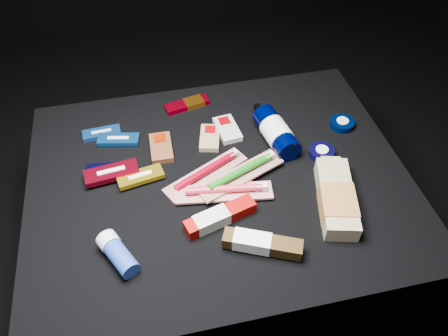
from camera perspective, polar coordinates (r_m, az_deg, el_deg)
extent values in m
plane|color=black|center=(1.46, -0.50, -11.61)|extent=(3.00, 3.00, 0.00)
cube|color=black|center=(1.29, -0.56, -7.04)|extent=(0.98, 0.78, 0.40)
cube|color=blue|center=(1.29, -15.68, 4.43)|extent=(0.11, 0.05, 0.01)
cube|color=#BBBBB7|center=(1.29, -15.69, 4.46)|extent=(0.06, 0.01, 0.01)
cube|color=#1356A5|center=(1.26, -13.62, 3.63)|extent=(0.12, 0.06, 0.01)
cube|color=silver|center=(1.26, -13.62, 3.66)|extent=(0.06, 0.02, 0.01)
cube|color=black|center=(1.17, -14.56, -0.35)|extent=(0.13, 0.06, 0.01)
cube|color=silver|center=(1.17, -14.56, -0.32)|extent=(0.07, 0.02, 0.02)
cube|color=gold|center=(1.14, -10.85, -1.13)|extent=(0.12, 0.06, 0.01)
cube|color=white|center=(1.14, -10.86, -1.10)|extent=(0.06, 0.02, 0.02)
cube|color=maroon|center=(1.16, -14.46, -0.61)|extent=(0.14, 0.07, 0.02)
cube|color=silver|center=(1.16, -14.47, -0.58)|extent=(0.07, 0.02, 0.02)
cube|color=#5A3019|center=(1.21, -8.20, 2.64)|extent=(0.06, 0.11, 0.02)
cube|color=#6F1400|center=(1.23, -8.34, 3.59)|extent=(0.03, 0.03, 0.02)
cube|color=#A7A7A1|center=(1.25, 0.45, 5.09)|extent=(0.07, 0.11, 0.02)
cube|color=#6F0004|center=(1.27, 0.04, 5.92)|extent=(0.03, 0.03, 0.02)
cube|color=#958155|center=(1.23, -1.88, 3.96)|extent=(0.08, 0.11, 0.02)
cube|color=#810006|center=(1.25, -1.82, 4.82)|extent=(0.04, 0.04, 0.02)
cube|color=maroon|center=(1.34, -4.87, 8.27)|extent=(0.14, 0.07, 0.01)
cube|color=#AB5D11|center=(1.35, -3.97, 8.56)|extent=(0.06, 0.05, 0.02)
cylinder|color=black|center=(1.21, 6.84, 4.64)|extent=(0.09, 0.18, 0.07)
cylinder|color=silver|center=(1.21, 6.91, 4.53)|extent=(0.08, 0.08, 0.07)
cylinder|color=black|center=(1.28, 4.94, 7.37)|extent=(0.03, 0.03, 0.02)
cube|color=black|center=(1.30, 4.51, 7.73)|extent=(0.02, 0.03, 0.01)
cylinder|color=black|center=(1.32, 15.16, 5.63)|extent=(0.07, 0.07, 0.02)
cylinder|color=silver|center=(1.31, 15.17, 5.68)|extent=(0.03, 0.03, 0.02)
cylinder|color=black|center=(1.21, 12.63, 2.02)|extent=(0.07, 0.07, 0.02)
cylinder|color=white|center=(1.21, 12.64, 2.06)|extent=(0.03, 0.03, 0.02)
cube|color=tan|center=(1.10, 14.43, -3.76)|extent=(0.13, 0.24, 0.05)
cube|color=#A76B38|center=(1.08, 14.62, -4.70)|extent=(0.11, 0.12, 0.05)
cube|color=tan|center=(1.17, 13.69, 0.52)|extent=(0.05, 0.04, 0.03)
cylinder|color=#213D96|center=(0.99, -13.25, -11.44)|extent=(0.08, 0.10, 0.04)
cylinder|color=silver|center=(1.02, -14.85, -9.28)|extent=(0.06, 0.05, 0.05)
cube|color=#B0A8A4|center=(1.14, -2.36, -0.84)|extent=(0.24, 0.16, 0.01)
cylinder|color=maroon|center=(1.13, -2.38, -0.37)|extent=(0.18, 0.10, 0.02)
cube|color=beige|center=(1.17, 1.21, 1.81)|extent=(0.03, 0.03, 0.01)
cube|color=silver|center=(1.09, 0.01, -3.24)|extent=(0.25, 0.09, 0.01)
cylinder|color=red|center=(1.08, 0.01, -2.76)|extent=(0.19, 0.05, 0.02)
cube|color=white|center=(1.09, 4.92, -2.43)|extent=(0.03, 0.02, 0.01)
cube|color=#ABA3A0|center=(1.12, 2.15, -0.95)|extent=(0.25, 0.15, 0.01)
cylinder|color=#116510|center=(1.11, 2.17, -0.46)|extent=(0.18, 0.09, 0.02)
cube|color=beige|center=(1.15, 5.94, 1.56)|extent=(0.03, 0.02, 0.01)
cube|color=#8C0502|center=(1.04, -0.48, -6.36)|extent=(0.18, 0.09, 0.03)
cube|color=beige|center=(1.03, -1.63, -6.81)|extent=(0.09, 0.06, 0.03)
cube|color=#36220B|center=(0.99, 5.04, -9.84)|extent=(0.18, 0.11, 0.03)
cube|color=silver|center=(0.99, 3.69, -9.59)|extent=(0.09, 0.07, 0.03)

